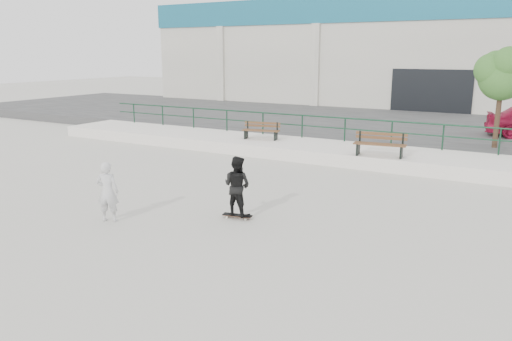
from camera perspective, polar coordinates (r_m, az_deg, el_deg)
The scene contains 11 objects.
ground at distance 12.03m, azimuth -3.16°, elevation -7.21°, with size 120.00×120.00×0.00m, color #B2B0A3.
ledge at distance 20.31m, azimuth 11.45°, elevation 1.80°, with size 30.00×3.00×0.50m, color silver.
parking_strip at distance 28.41m, azimuth 16.88°, elevation 4.73°, with size 60.00×14.00×0.50m, color #363636.
railing at distance 21.37m, azimuth 12.68°, elevation 5.00°, with size 28.00×0.06×1.03m.
commercial_building at distance 41.90m, azimuth 21.74°, elevation 12.90°, with size 44.20×16.33×8.00m.
bench_left at distance 21.98m, azimuth 0.60°, elevation 4.57°, with size 1.70×0.80×0.75m.
bench_right at distance 18.88m, azimuth 13.99°, elevation 2.90°, with size 1.93×0.77×0.87m.
tree at distance 21.95m, azimuth 26.43°, elevation 10.00°, with size 2.23×1.98×3.96m.
skateboard at distance 13.07m, azimuth -2.15°, elevation -5.16°, with size 0.80×0.35×0.09m.
standing_skater at distance 12.84m, azimuth -2.18°, elevation -1.76°, with size 0.76×0.59×1.56m, color black.
seated_skater at distance 13.19m, azimuth -16.60°, elevation -2.34°, with size 0.57×0.37×1.56m, color silver.
Camera 1 is at (6.12, -9.46, 4.21)m, focal length 35.00 mm.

